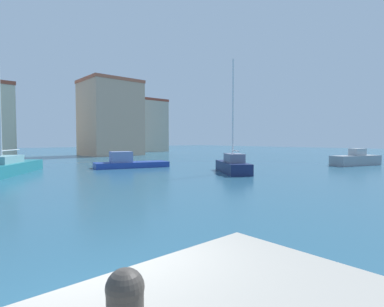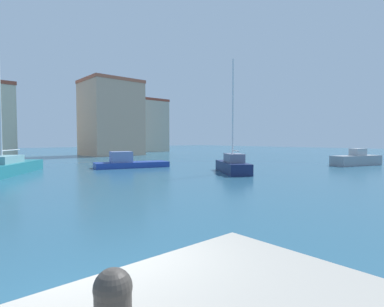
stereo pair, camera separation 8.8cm
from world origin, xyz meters
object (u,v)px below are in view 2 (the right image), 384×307
Objects in this scene: sailboat_navy_far_right at (233,165)px; motorboat_blue_distant_east at (129,162)px; sailboat_teal_outer_mooring at (2,167)px; motorboat_grey_distant_north at (356,160)px.

sailboat_navy_far_right is 1.25× the size of motorboat_blue_distant_east.
sailboat_teal_outer_mooring is at bearing 142.46° from sailboat_navy_far_right.
motorboat_grey_distant_north is (14.39, -3.73, -0.04)m from sailboat_navy_far_right.
sailboat_navy_far_right is at bearing -67.48° from motorboat_blue_distant_east.
motorboat_blue_distant_east is (9.79, -1.24, -0.11)m from sailboat_teal_outer_mooring.
sailboat_teal_outer_mooring is 2.45× the size of motorboat_grey_distant_north.
sailboat_teal_outer_mooring reaches higher than motorboat_blue_distant_east.
motorboat_grey_distant_north is (28.01, -14.19, -0.01)m from sailboat_teal_outer_mooring.
motorboat_grey_distant_north is 0.84× the size of motorboat_blue_distant_east.
sailboat_teal_outer_mooring reaches higher than sailboat_navy_far_right.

